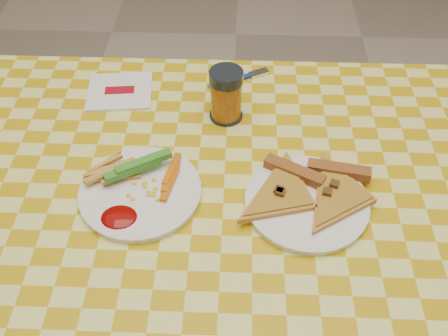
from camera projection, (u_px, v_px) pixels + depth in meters
The scene contains 8 objects.
table at pixel (223, 228), 0.94m from camera, with size 1.28×0.88×0.76m.
plate_left at pixel (141, 193), 0.90m from camera, with size 0.22×0.22×0.01m, color white.
plate_right at pixel (306, 203), 0.88m from camera, with size 0.21×0.21×0.01m, color white.
fries_veggies at pixel (136, 180), 0.90m from camera, with size 0.19×0.18×0.04m.
pizza_slices at pixel (310, 191), 0.88m from camera, with size 0.30×0.26×0.02m.
drink_glass at pixel (226, 95), 1.01m from camera, with size 0.07×0.07×0.11m.
napkin at pixel (120, 91), 1.10m from camera, with size 0.15×0.14×0.01m.
fork at pixel (240, 78), 1.13m from camera, with size 0.14×0.09×0.01m.
Camera 1 is at (0.02, -0.56, 1.45)m, focal length 40.00 mm.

